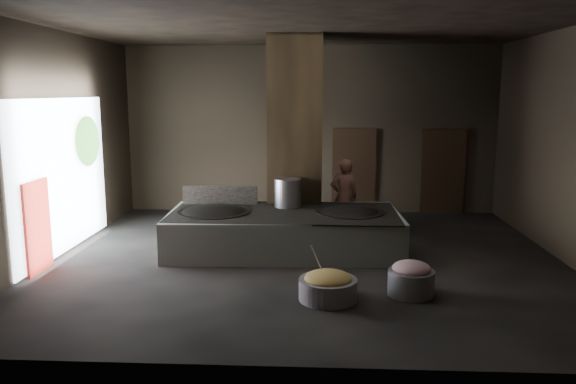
# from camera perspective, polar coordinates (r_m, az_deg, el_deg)

# --- Properties ---
(floor) EXTENTS (10.00, 9.00, 0.10)m
(floor) POSITION_cam_1_polar(r_m,az_deg,el_deg) (11.28, 1.89, -6.98)
(floor) COLOR black
(floor) RESTS_ON ground
(ceiling) EXTENTS (10.00, 9.00, 0.10)m
(ceiling) POSITION_cam_1_polar(r_m,az_deg,el_deg) (10.86, 2.04, 16.90)
(ceiling) COLOR black
(ceiling) RESTS_ON back_wall
(back_wall) EXTENTS (10.00, 0.10, 4.50)m
(back_wall) POSITION_cam_1_polar(r_m,az_deg,el_deg) (15.37, 2.28, 6.32)
(back_wall) COLOR black
(back_wall) RESTS_ON ground
(front_wall) EXTENTS (10.00, 0.10, 4.50)m
(front_wall) POSITION_cam_1_polar(r_m,az_deg,el_deg) (6.32, 1.20, 0.86)
(front_wall) COLOR black
(front_wall) RESTS_ON ground
(left_wall) EXTENTS (0.10, 9.00, 4.50)m
(left_wall) POSITION_cam_1_polar(r_m,az_deg,el_deg) (12.03, -22.93, 4.48)
(left_wall) COLOR black
(left_wall) RESTS_ON ground
(right_wall) EXTENTS (0.10, 9.00, 4.50)m
(right_wall) POSITION_cam_1_polar(r_m,az_deg,el_deg) (11.87, 27.21, 4.09)
(right_wall) COLOR black
(right_wall) RESTS_ON ground
(pillar) EXTENTS (1.20, 1.20, 4.50)m
(pillar) POSITION_cam_1_polar(r_m,az_deg,el_deg) (12.73, 0.77, 5.54)
(pillar) COLOR black
(pillar) RESTS_ON ground
(hearth_platform) EXTENTS (4.81, 2.43, 0.82)m
(hearth_platform) POSITION_cam_1_polar(r_m,az_deg,el_deg) (11.67, -0.40, -4.04)
(hearth_platform) COLOR #BACEBB
(hearth_platform) RESTS_ON ground
(platform_cap) EXTENTS (4.63, 2.22, 0.03)m
(platform_cap) POSITION_cam_1_polar(r_m,az_deg,el_deg) (11.57, -0.41, -2.11)
(platform_cap) COLOR black
(platform_cap) RESTS_ON hearth_platform
(wok_left) EXTENTS (1.49, 1.49, 0.41)m
(wok_left) POSITION_cam_1_polar(r_m,az_deg,el_deg) (11.71, -7.52, -2.37)
(wok_left) COLOR black
(wok_left) RESTS_ON hearth_platform
(wok_left_rim) EXTENTS (1.52, 1.52, 0.05)m
(wok_left_rim) POSITION_cam_1_polar(r_m,az_deg,el_deg) (11.70, -7.53, -2.04)
(wok_left_rim) COLOR black
(wok_left_rim) RESTS_ON hearth_platform
(wok_right) EXTENTS (1.39, 1.39, 0.39)m
(wok_right) POSITION_cam_1_polar(r_m,az_deg,el_deg) (11.64, 6.26, -2.43)
(wok_right) COLOR black
(wok_right) RESTS_ON hearth_platform
(wok_right_rim) EXTENTS (1.42, 1.42, 0.05)m
(wok_right_rim) POSITION_cam_1_polar(r_m,az_deg,el_deg) (11.62, 6.27, -2.09)
(wok_right_rim) COLOR black
(wok_right_rim) RESTS_ON hearth_platform
(stock_pot) EXTENTS (0.58, 0.58, 0.62)m
(stock_pot) POSITION_cam_1_polar(r_m,az_deg,el_deg) (12.05, -0.02, -0.09)
(stock_pot) COLOR #A9AAB1
(stock_pot) RESTS_ON hearth_platform
(splash_guard) EXTENTS (1.65, 0.12, 0.41)m
(splash_guard) POSITION_cam_1_polar(r_m,az_deg,el_deg) (12.43, -6.89, -0.32)
(splash_guard) COLOR black
(splash_guard) RESTS_ON hearth_platform
(cook) EXTENTS (0.72, 0.54, 1.77)m
(cook) POSITION_cam_1_polar(r_m,az_deg,el_deg) (12.98, 5.69, -0.50)
(cook) COLOR brown
(cook) RESTS_ON ground
(veg_basin) EXTENTS (1.21, 1.21, 0.34)m
(veg_basin) POSITION_cam_1_polar(r_m,az_deg,el_deg) (9.08, 4.08, -9.83)
(veg_basin) COLOR gray
(veg_basin) RESTS_ON ground
(veg_fill) EXTENTS (0.77, 0.77, 0.24)m
(veg_fill) POSITION_cam_1_polar(r_m,az_deg,el_deg) (9.02, 4.10, -8.76)
(veg_fill) COLOR #8E9C4B
(veg_fill) RESTS_ON veg_basin
(ladle) EXTENTS (0.29, 0.27, 0.66)m
(ladle) POSITION_cam_1_polar(r_m,az_deg,el_deg) (9.10, 3.15, -7.26)
(ladle) COLOR #A9AAB1
(ladle) RESTS_ON veg_basin
(meat_basin) EXTENTS (0.96, 0.96, 0.41)m
(meat_basin) POSITION_cam_1_polar(r_m,az_deg,el_deg) (9.46, 12.38, -8.99)
(meat_basin) COLOR gray
(meat_basin) RESTS_ON ground
(meat_fill) EXTENTS (0.62, 0.62, 0.24)m
(meat_fill) POSITION_cam_1_polar(r_m,az_deg,el_deg) (9.39, 12.43, -7.58)
(meat_fill) COLOR #A96575
(meat_fill) RESTS_ON meat_basin
(doorway_near) EXTENTS (1.18, 0.08, 2.38)m
(doorway_near) POSITION_cam_1_polar(r_m,az_deg,el_deg) (15.42, 6.71, 1.97)
(doorway_near) COLOR black
(doorway_near) RESTS_ON ground
(doorway_near_glow) EXTENTS (0.75, 0.04, 1.78)m
(doorway_near_glow) POSITION_cam_1_polar(r_m,az_deg,el_deg) (15.48, 7.13, 1.81)
(doorway_near_glow) COLOR #8C6647
(doorway_near_glow) RESTS_ON ground
(doorway_far) EXTENTS (1.18, 0.08, 2.38)m
(doorway_far) POSITION_cam_1_polar(r_m,az_deg,el_deg) (15.76, 15.46, 1.85)
(doorway_far) COLOR black
(doorway_far) RESTS_ON ground
(doorway_far_glow) EXTENTS (0.74, 0.04, 1.76)m
(doorway_far_glow) POSITION_cam_1_polar(r_m,az_deg,el_deg) (15.85, 14.36, 1.77)
(doorway_far_glow) COLOR #8C6647
(doorway_far_glow) RESTS_ON ground
(left_opening) EXTENTS (0.04, 4.20, 3.10)m
(left_opening) POSITION_cam_1_polar(r_m,az_deg,el_deg) (12.24, -21.90, 1.56)
(left_opening) COLOR white
(left_opening) RESTS_ON ground
(pavilion_sliver) EXTENTS (0.05, 0.90, 1.70)m
(pavilion_sliver) POSITION_cam_1_polar(r_m,az_deg,el_deg) (11.19, -24.08, -3.24)
(pavilion_sliver) COLOR maroon
(pavilion_sliver) RESTS_ON ground
(tree_silhouette) EXTENTS (0.28, 1.10, 1.10)m
(tree_silhouette) POSITION_cam_1_polar(r_m,az_deg,el_deg) (13.14, -19.67, 4.88)
(tree_silhouette) COLOR #194714
(tree_silhouette) RESTS_ON left_opening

